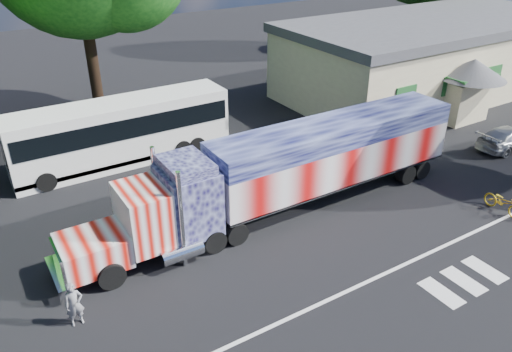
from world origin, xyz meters
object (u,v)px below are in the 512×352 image
semi_truck (292,168)px  coach_bus (122,131)px  woman (74,304)px  parked_car (510,138)px  bicycle (503,202)px

semi_truck → coach_bus: size_ratio=1.65×
semi_truck → coach_bus: (-4.67, 8.67, -0.34)m
semi_truck → woman: 10.25m
parked_car → woman: (-24.11, -0.97, 0.18)m
parked_car → bicycle: bearing=124.2°
parked_car → woman: size_ratio=2.69×
coach_bus → bicycle: (12.46, -13.82, -1.21)m
semi_truck → woman: bearing=-168.0°
parked_car → coach_bus: bearing=64.5°
coach_bus → bicycle: size_ratio=6.03×
coach_bus → parked_car: (18.83, -9.82, -1.08)m
bicycle → semi_truck: bearing=148.1°
coach_bus → woman: coach_bus is taller
woman → bicycle: 18.00m
coach_bus → parked_car: size_ratio=2.64×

